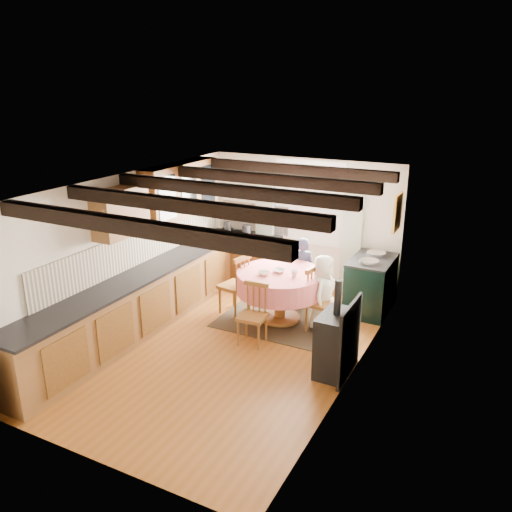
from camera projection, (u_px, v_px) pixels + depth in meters
The scene contains 40 objects.
floor at pixel (231, 346), 7.60m from camera, with size 3.60×5.50×0.00m, color #965520.
ceiling at pixel (229, 184), 6.82m from camera, with size 3.60×5.50×0.00m, color white.
wall_back at pixel (304, 223), 9.53m from camera, with size 3.60×0.00×2.40m, color silver.
wall_front at pixel (86, 358), 4.89m from camera, with size 3.60×0.00×2.40m, color silver.
wall_left at pixel (129, 251), 7.98m from camera, with size 0.00×5.50×2.40m, color silver.
wall_right at pixel (356, 292), 6.44m from camera, with size 0.00×5.50×2.40m, color silver.
beam_a at pixel (129, 226), 5.17m from camera, with size 3.60×0.16×0.16m, color black.
beam_b at pixel (186, 206), 6.01m from camera, with size 3.60×0.16×0.16m, color black.
beam_c at pixel (229, 191), 6.85m from camera, with size 3.60×0.16×0.16m, color black.
beam_d at pixel (262, 179), 7.70m from camera, with size 3.60×0.16×0.16m, color black.
beam_e at pixel (289, 169), 8.54m from camera, with size 3.60×0.16×0.16m, color black.
splash_left at pixel (142, 246), 8.23m from camera, with size 0.02×4.50×0.55m, color beige.
splash_back at pixel (255, 217), 9.94m from camera, with size 1.40×0.02×0.55m, color beige.
base_cabinet_left at pixel (148, 300), 8.10m from camera, with size 0.60×5.30×0.88m, color brown.
base_cabinet_back at pixel (246, 258), 9.97m from camera, with size 1.30×0.60×0.88m, color brown.
worktop_left at pixel (147, 272), 7.94m from camera, with size 0.64×5.30×0.04m, color black.
worktop_back at pixel (246, 236), 9.81m from camera, with size 1.30×0.64×0.04m, color black.
wall_cabinet_glass at pixel (180, 190), 8.68m from camera, with size 0.34×1.80×0.90m, color brown.
wall_cabinet_solid at pixel (120, 212), 7.43m from camera, with size 0.34×0.90×0.70m, color brown.
window_frame at pixel (309, 203), 9.35m from camera, with size 1.34×0.03×1.54m, color white.
window_pane at pixel (309, 203), 9.35m from camera, with size 1.20×0.01×1.40m, color white.
curtain_left at pixel (265, 225), 9.80m from camera, with size 0.35×0.10×2.10m, color silver.
curtain_right at pixel (352, 236), 9.07m from camera, with size 0.35×0.10×2.10m, color silver.
curtain_rod at pixel (309, 170), 9.08m from camera, with size 0.03×0.03×2.00m, color black.
wall_picture at pixel (398, 213), 8.23m from camera, with size 0.04×0.50×0.60m, color gold.
wall_plate at pixel (361, 203), 8.90m from camera, with size 0.30×0.30×0.02m, color silver.
rug at pixel (280, 320), 8.39m from camera, with size 1.87×1.46×0.01m, color #382A21.
dining_table at pixel (280, 297), 8.26m from camera, with size 1.38×1.38×0.83m, color #F18077, non-canonical shape.
chair_near at pixel (252, 315), 7.52m from camera, with size 0.40×0.41×0.92m, color brown, non-canonical shape.
chair_left at pixel (234, 284), 8.53m from camera, with size 0.44×0.46×1.03m, color brown, non-canonical shape.
chair_right at pixel (323, 300), 7.88m from camera, with size 0.44×0.46×1.03m, color brown, non-canonical shape.
aga_range at pixel (371, 285), 8.61m from camera, with size 0.66×1.02×0.94m, color black, non-canonical shape.
cast_iron_stove at pixel (336, 328), 6.69m from camera, with size 0.40×0.66×1.32m, color black, non-canonical shape.
child_far at pixel (302, 271), 8.85m from camera, with size 0.44×0.29×1.20m, color #313854.
child_right at pixel (323, 293), 7.95m from camera, with size 0.59×0.38×1.20m, color white.
bowl_a at pixel (279, 271), 8.13m from camera, with size 0.20×0.20×0.05m, color silver.
bowl_b at pixel (264, 273), 8.01m from camera, with size 0.18×0.18×0.06m, color silver.
cup at pixel (294, 273), 7.95m from camera, with size 0.10×0.10×0.09m, color silver.
canister_tall at pixel (228, 227), 9.89m from camera, with size 0.13×0.13×0.23m, color #262628.
canister_wide at pixel (246, 230), 9.80m from camera, with size 0.17×0.17×0.18m, color #262628.
Camera 1 is at (3.39, -5.87, 3.69)m, focal length 36.29 mm.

